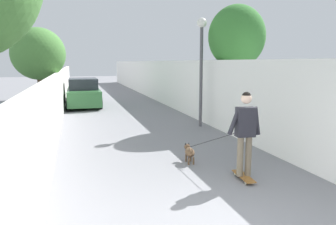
# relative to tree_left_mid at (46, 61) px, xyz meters

# --- Properties ---
(ground_plane) EXTENTS (80.00, 80.00, 0.00)m
(ground_plane) POSITION_rel_tree_left_mid_xyz_m (-5.00, -3.93, -2.50)
(ground_plane) COLOR gray
(wall_left) EXTENTS (48.00, 0.30, 1.93)m
(wall_left) POSITION_rel_tree_left_mid_xyz_m (-7.00, -1.03, -1.53)
(wall_left) COLOR silver
(wall_left) RESTS_ON ground
(fence_right) EXTENTS (48.00, 0.30, 2.50)m
(fence_right) POSITION_rel_tree_left_mid_xyz_m (-7.00, -6.83, -1.25)
(fence_right) COLOR white
(fence_right) RESTS_ON ground
(tree_left_mid) EXTENTS (2.07, 2.07, 3.52)m
(tree_left_mid) POSITION_rel_tree_left_mid_xyz_m (0.00, 0.00, 0.00)
(tree_left_mid) COLOR brown
(tree_left_mid) RESTS_ON ground
(tree_left_far) EXTENTS (2.52, 2.52, 4.05)m
(tree_left_far) POSITION_rel_tree_left_mid_xyz_m (-6.00, -0.13, 0.30)
(tree_left_far) COLOR brown
(tree_left_far) RESTS_ON ground
(tree_right_distant) EXTENTS (2.13, 2.13, 4.55)m
(tree_right_distant) POSITION_rel_tree_left_mid_xyz_m (-11.50, -7.68, 0.83)
(tree_right_distant) COLOR #473523
(tree_right_distant) RESTS_ON ground
(lamp_post) EXTENTS (0.36, 0.36, 4.02)m
(lamp_post) POSITION_rel_tree_left_mid_xyz_m (-11.46, -6.28, 0.28)
(lamp_post) COLOR #4C4C51
(lamp_post) RESTS_ON ground
(skateboard) EXTENTS (0.81, 0.27, 0.08)m
(skateboard) POSITION_rel_tree_left_mid_xyz_m (-17.04, -5.05, -2.43)
(skateboard) COLOR brown
(skateboard) RESTS_ON ground
(person_skateboarder) EXTENTS (0.25, 0.71, 1.75)m
(person_skateboarder) POSITION_rel_tree_left_mid_xyz_m (-17.04, -5.05, -1.39)
(person_skateboarder) COLOR #726651
(person_skateboarder) RESTS_ON skateboard
(dog) EXTENTS (1.70, 0.84, 1.06)m
(dog) POSITION_rel_tree_left_mid_xyz_m (-15.64, -4.35, -2.22)
(dog) COLOR brown
(dog) RESTS_ON ground
(car_near) EXTENTS (4.20, 1.80, 1.54)m
(car_near) POSITION_rel_tree_left_mid_xyz_m (-4.37, -2.18, -1.78)
(car_near) COLOR #336B38
(car_near) RESTS_ON ground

